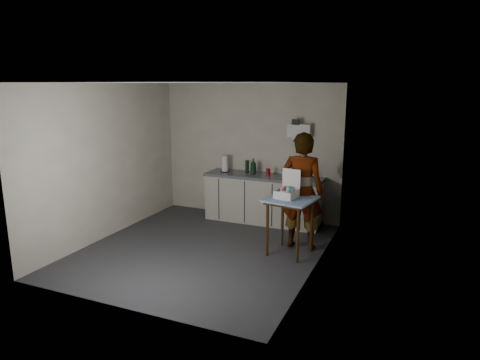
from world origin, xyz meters
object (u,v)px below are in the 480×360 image
at_px(soap_bottle, 253,166).
at_px(bakery_box, 287,192).
at_px(soda_can, 268,172).
at_px(dark_bottle, 247,167).
at_px(paper_towel, 225,164).
at_px(kitchen_counter, 263,200).
at_px(dish_rack, 297,174).
at_px(standing_man, 302,191).
at_px(side_table, 290,206).

bearing_deg(soap_bottle, bakery_box, -51.09).
height_order(soda_can, dark_bottle, dark_bottle).
bearing_deg(paper_towel, dark_bottle, 6.20).
height_order(kitchen_counter, soap_bottle, soap_bottle).
relative_size(soap_bottle, bakery_box, 0.71).
xyz_separation_m(kitchen_counter, paper_towel, (-0.80, -0.01, 0.63)).
xyz_separation_m(dish_rack, bakery_box, (0.22, -1.36, 0.01)).
height_order(soap_bottle, paper_towel, paper_towel).
distance_m(standing_man, dish_rack, 1.09).
height_order(side_table, bakery_box, bakery_box).
distance_m(side_table, bakery_box, 0.22).
distance_m(dark_bottle, bakery_box, 1.82).
distance_m(standing_man, paper_towel, 2.05).
relative_size(kitchen_counter, soap_bottle, 7.45).
bearing_deg(kitchen_counter, standing_man, -44.63).
bearing_deg(side_table, kitchen_counter, 133.87).
bearing_deg(standing_man, bakery_box, 62.61).
bearing_deg(standing_man, dark_bottle, -40.91).
distance_m(kitchen_counter, dark_bottle, 0.71).
relative_size(kitchen_counter, bakery_box, 5.27).
bearing_deg(paper_towel, side_table, -37.50).
distance_m(side_table, standing_man, 0.38).
bearing_deg(dish_rack, soda_can, -174.06).
bearing_deg(soap_bottle, side_table, -49.66).
xyz_separation_m(dark_bottle, dish_rack, (0.99, -0.00, -0.06)).
bearing_deg(standing_man, kitchen_counter, -48.33).
bearing_deg(soap_bottle, paper_towel, -178.70).
bearing_deg(side_table, paper_towel, 151.72).
bearing_deg(dish_rack, side_table, -78.24).
bearing_deg(dish_rack, kitchen_counter, -176.48).
relative_size(side_table, soap_bottle, 2.96).
bearing_deg(kitchen_counter, soap_bottle, 178.33).
relative_size(dark_bottle, paper_towel, 0.81).
distance_m(side_table, soap_bottle, 1.77).
height_order(soda_can, paper_towel, paper_towel).
relative_size(side_table, dish_rack, 2.00).
xyz_separation_m(kitchen_counter, soap_bottle, (-0.21, 0.01, 0.63)).
bearing_deg(side_table, bakery_box, -176.49).
bearing_deg(soda_can, standing_man, -46.95).
xyz_separation_m(dark_bottle, paper_towel, (-0.45, -0.05, 0.02)).
distance_m(soap_bottle, paper_towel, 0.59).
relative_size(side_table, paper_towel, 2.83).
bearing_deg(soap_bottle, standing_man, -39.29).
distance_m(soda_can, dish_rack, 0.54).
bearing_deg(paper_towel, soda_can, -0.64).
distance_m(kitchen_counter, bakery_box, 1.67).
bearing_deg(dark_bottle, soap_bottle, -14.05).
xyz_separation_m(side_table, dish_rack, (-0.28, 1.36, 0.20)).
height_order(dish_rack, bakery_box, bakery_box).
relative_size(dark_bottle, bakery_box, 0.60).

